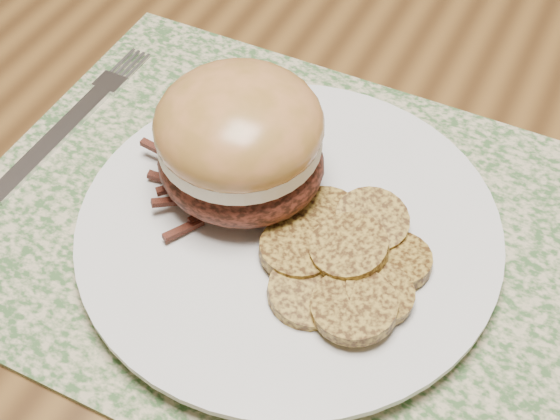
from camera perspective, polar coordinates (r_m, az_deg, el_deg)
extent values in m
cylinder|color=brown|center=(1.36, -4.22, 13.34)|extent=(0.06, 0.06, 0.71)
cube|color=#3A5F30|center=(0.52, 1.45, -1.90)|extent=(0.45, 0.33, 0.00)
cylinder|color=silver|center=(0.51, 0.65, -1.54)|extent=(0.26, 0.26, 0.02)
ellipsoid|color=black|center=(0.51, -2.88, 3.58)|extent=(0.13, 0.13, 0.04)
cylinder|color=beige|center=(0.50, -2.98, 5.33)|extent=(0.13, 0.13, 0.01)
ellipsoid|color=#AB6D38|center=(0.49, -3.03, 6.28)|extent=(0.13, 0.13, 0.06)
cylinder|color=olive|center=(0.50, 3.33, -0.61)|extent=(0.06, 0.06, 0.01)
cylinder|color=olive|center=(0.50, 6.73, -0.79)|extent=(0.06, 0.06, 0.02)
cylinder|color=olive|center=(0.49, 8.33, -3.67)|extent=(0.05, 0.05, 0.02)
cylinder|color=olive|center=(0.48, 1.26, -2.91)|extent=(0.07, 0.07, 0.01)
cylinder|color=olive|center=(0.48, 5.07, -2.73)|extent=(0.06, 0.06, 0.02)
cylinder|color=olive|center=(0.46, 7.29, -6.08)|extent=(0.06, 0.06, 0.01)
cylinder|color=olive|center=(0.47, 2.20, -5.98)|extent=(0.06, 0.06, 0.01)
cylinder|color=olive|center=(0.46, 5.46, -7.01)|extent=(0.07, 0.07, 0.01)
cube|color=silver|center=(0.60, -16.37, 4.82)|extent=(0.02, 0.13, 0.00)
cube|color=silver|center=(0.64, -12.32, 9.07)|extent=(0.02, 0.02, 0.00)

